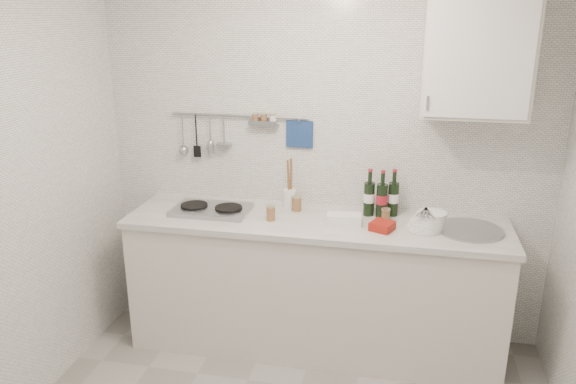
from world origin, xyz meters
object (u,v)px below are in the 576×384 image
Objects in this scene: plate_stack_hob at (211,210)px; utensil_crock at (290,196)px; wall_cabinet at (477,56)px; wine_bottles at (382,193)px; plate_stack_sink at (428,221)px.

utensil_crock is at bearing 21.47° from plate_stack_hob.
wall_cabinet is 2.01× the size of utensil_crock.
plate_stack_hob is 0.80× the size of utensil_crock.
wine_bottles is 0.89× the size of utensil_crock.
plate_stack_sink is (1.40, -0.01, 0.04)m from plate_stack_hob.
wall_cabinet reaches higher than wine_bottles.
wall_cabinet is 1.46m from utensil_crock.
plate_stack_sink is at bearing -0.60° from plate_stack_hob.
wall_cabinet reaches higher than plate_stack_hob.
utensil_crock is at bearing 176.81° from wine_bottles.
plate_stack_hob is at bearing -175.62° from wall_cabinet.
plate_stack_hob is (-1.61, -0.12, -1.02)m from wall_cabinet.
plate_stack_sink is at bearing -30.94° from wine_bottles.
wall_cabinet is at bearing 4.38° from plate_stack_hob.
wall_cabinet is 2.88× the size of plate_stack_sink.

